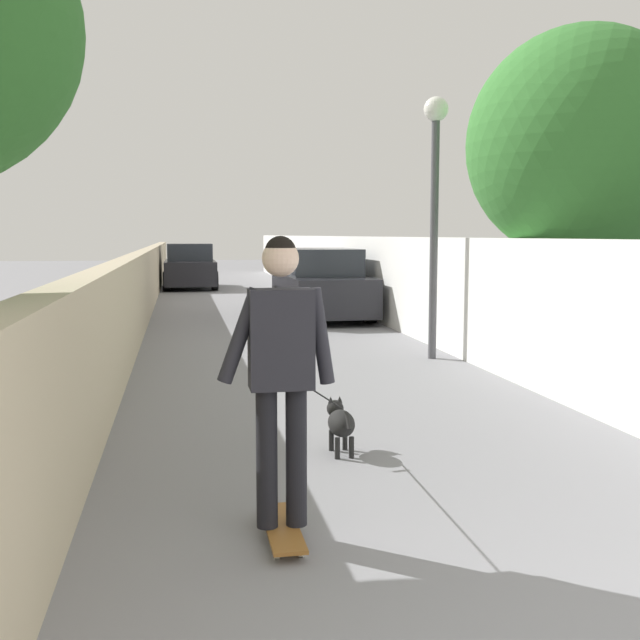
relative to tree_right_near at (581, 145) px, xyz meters
name	(u,v)px	position (x,y,z in m)	size (l,w,h in m)	color
ground_plane	(263,322)	(6.50, 3.54, -3.03)	(80.00, 80.00, 0.00)	gray
wall_left	(134,297)	(4.50, 6.08, -2.29)	(48.00, 0.30, 1.49)	tan
fence_right	(407,284)	(4.50, 1.01, -2.13)	(48.00, 0.30, 1.81)	white
tree_right_near	(581,145)	(0.00, 0.00, 0.00)	(3.01, 3.01, 4.57)	#473523
lamp_post	(435,178)	(1.34, 1.56, -0.36)	(0.36, 0.36, 3.84)	#4C4C51
skateboard	(282,528)	(-5.00, 4.67, -2.96)	(0.80, 0.20, 0.08)	brown
person_skateboarder	(281,358)	(-5.00, 4.67, -1.91)	(0.22, 0.71, 1.76)	black
dog	(340,422)	(-3.28, 3.94, -2.75)	(2.03, 0.85, 1.06)	black
car_near	(321,285)	(7.27, 2.16, -2.31)	(4.36, 1.80, 1.54)	black
car_far	(190,268)	(17.16, 4.93, -2.32)	(3.80, 1.80, 1.54)	black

